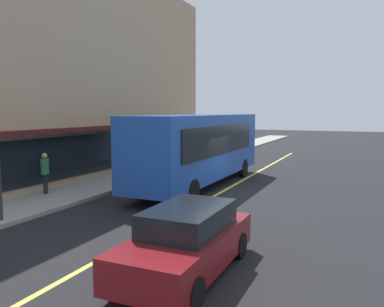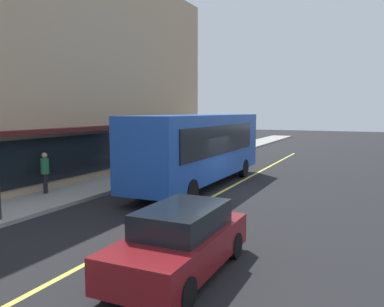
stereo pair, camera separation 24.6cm
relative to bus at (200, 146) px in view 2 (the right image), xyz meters
The scene contains 7 objects.
ground 2.59m from the bus, 118.75° to the right, with size 120.00×120.00×0.00m, color black.
sidewalk 4.75m from the bus, 100.59° to the left, with size 80.00×2.77×0.15m, color #9E9B93.
lane_centre_stripe 2.59m from the bus, 118.75° to the right, with size 36.00×0.16×0.01m, color #D8D14C.
storefront_building 11.81m from the bus, 90.73° to the left, with size 24.87×11.51×11.99m.
bus is the anchor object (origin of this frame).
car_maroon 10.42m from the bus, 158.67° to the right, with size 4.30×1.86×1.52m.
pedestrian_near_storefront 7.18m from the bus, 134.72° to the left, with size 0.34×0.34×1.77m.
Camera 2 is at (-16.45, -6.14, 3.68)m, focal length 36.26 mm.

